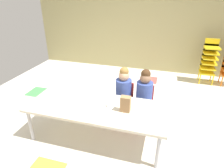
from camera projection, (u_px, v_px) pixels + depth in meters
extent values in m
cube|color=silver|center=(111.00, 117.00, 3.39)|extent=(5.71, 5.09, 0.02)
cube|color=#478C51|center=(38.00, 92.00, 4.23)|extent=(0.43, 0.43, 0.00)
cube|color=#B24C47|center=(148.00, 80.00, 4.83)|extent=(0.43, 0.43, 0.00)
cube|color=tan|center=(138.00, 19.00, 5.01)|extent=(5.71, 0.10, 2.69)
cube|color=beige|center=(97.00, 107.00, 2.71)|extent=(1.96, 0.79, 0.04)
cylinder|color=#B2B2B7|center=(31.00, 126.00, 2.77)|extent=(0.05, 0.05, 0.50)
cylinder|color=#B2B2B7|center=(158.00, 152.00, 2.31)|extent=(0.05, 0.05, 0.50)
cylinder|color=#B2B2B7|center=(55.00, 103.00, 3.34)|extent=(0.05, 0.05, 0.50)
cylinder|color=#B2B2B7|center=(161.00, 120.00, 2.89)|extent=(0.05, 0.05, 0.50)
cube|color=red|center=(123.00, 102.00, 3.28)|extent=(0.32, 0.30, 0.03)
cube|color=red|center=(125.00, 90.00, 3.34)|extent=(0.29, 0.02, 0.30)
cylinder|color=#384C99|center=(123.00, 90.00, 3.18)|extent=(0.26, 0.26, 0.38)
sphere|color=tan|center=(124.00, 76.00, 3.07)|extent=(0.17, 0.17, 0.17)
sphere|color=olive|center=(124.00, 72.00, 3.05)|extent=(0.15, 0.15, 0.15)
cylinder|color=red|center=(113.00, 112.00, 3.26)|extent=(0.02, 0.02, 0.28)
cylinder|color=red|center=(129.00, 115.00, 3.19)|extent=(0.02, 0.02, 0.28)
cylinder|color=red|center=(117.00, 104.00, 3.49)|extent=(0.02, 0.02, 0.28)
cylinder|color=red|center=(132.00, 107.00, 3.42)|extent=(0.02, 0.02, 0.28)
cube|color=red|center=(143.00, 105.00, 3.19)|extent=(0.32, 0.30, 0.03)
cube|color=red|center=(145.00, 93.00, 3.26)|extent=(0.29, 0.02, 0.30)
cylinder|color=#384C99|center=(144.00, 93.00, 3.10)|extent=(0.28, 0.28, 0.38)
sphere|color=#8C664C|center=(145.00, 78.00, 2.98)|extent=(0.17, 0.17, 0.17)
sphere|color=#472D19|center=(146.00, 74.00, 2.96)|extent=(0.15, 0.15, 0.15)
cylinder|color=red|center=(133.00, 115.00, 3.18)|extent=(0.02, 0.02, 0.28)
cylinder|color=red|center=(150.00, 118.00, 3.11)|extent=(0.02, 0.02, 0.28)
cylinder|color=red|center=(136.00, 107.00, 3.40)|extent=(0.02, 0.02, 0.28)
cylinder|color=red|center=(152.00, 110.00, 3.33)|extent=(0.02, 0.02, 0.28)
cube|color=yellow|center=(207.00, 73.00, 4.57)|extent=(0.32, 0.30, 0.03)
cube|color=yellow|center=(206.00, 67.00, 4.66)|extent=(0.30, 0.02, 0.18)
cube|color=yellow|center=(208.00, 68.00, 4.52)|extent=(0.32, 0.30, 0.03)
cube|color=yellow|center=(208.00, 62.00, 4.60)|extent=(0.30, 0.02, 0.18)
cube|color=yellow|center=(209.00, 63.00, 4.47)|extent=(0.32, 0.30, 0.03)
cube|color=yellow|center=(209.00, 58.00, 4.55)|extent=(0.30, 0.02, 0.18)
cube|color=yellow|center=(210.00, 58.00, 4.42)|extent=(0.32, 0.30, 0.03)
cube|color=yellow|center=(210.00, 53.00, 4.50)|extent=(0.30, 0.02, 0.18)
cube|color=yellow|center=(211.00, 53.00, 4.37)|extent=(0.32, 0.30, 0.03)
cube|color=yellow|center=(211.00, 48.00, 4.45)|extent=(0.30, 0.02, 0.18)
cube|color=yellow|center=(212.00, 48.00, 4.31)|extent=(0.32, 0.30, 0.03)
cube|color=yellow|center=(212.00, 42.00, 4.40)|extent=(0.30, 0.02, 0.18)
cylinder|color=yellow|center=(200.00, 79.00, 4.55)|extent=(0.02, 0.02, 0.26)
cylinder|color=yellow|center=(213.00, 80.00, 4.48)|extent=(0.02, 0.02, 0.26)
cylinder|color=yellow|center=(199.00, 75.00, 4.78)|extent=(0.02, 0.02, 0.26)
cylinder|color=yellow|center=(211.00, 76.00, 4.71)|extent=(0.02, 0.02, 0.26)
cylinder|color=orange|center=(222.00, 81.00, 4.43)|extent=(0.02, 0.02, 0.26)
cylinder|color=orange|center=(220.00, 77.00, 4.66)|extent=(0.02, 0.02, 0.26)
cube|color=#9E754C|center=(125.00, 104.00, 2.54)|extent=(0.13, 0.09, 0.22)
cylinder|color=white|center=(109.00, 106.00, 2.70)|extent=(0.18, 0.18, 0.01)
cylinder|color=white|center=(82.00, 107.00, 2.69)|extent=(0.18, 0.18, 0.01)
torus|color=white|center=(109.00, 105.00, 2.69)|extent=(0.10, 0.10, 0.03)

